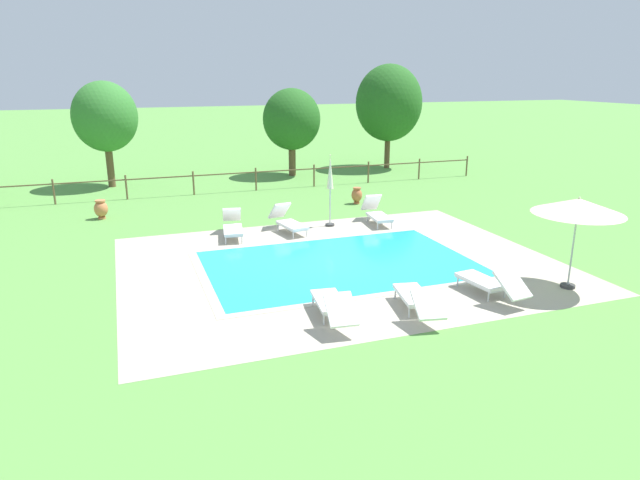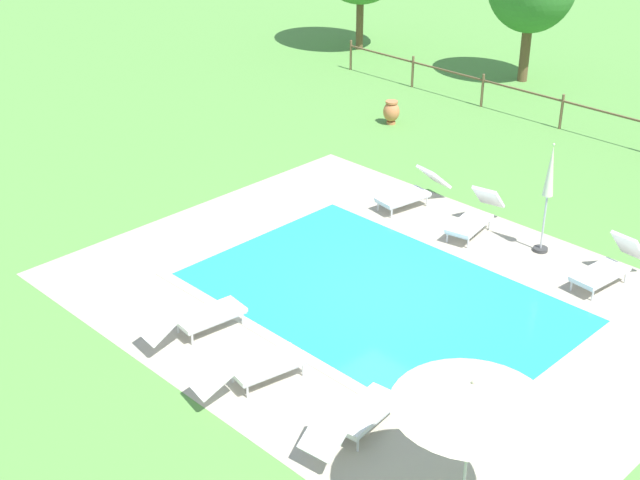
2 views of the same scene
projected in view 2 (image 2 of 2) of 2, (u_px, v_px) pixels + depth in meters
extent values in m
plane|color=#599342|center=(381.00, 297.00, 17.79)|extent=(160.00, 160.00, 0.00)
cube|color=#B2A893|center=(381.00, 297.00, 17.79)|extent=(12.00, 9.41, 0.01)
cube|color=#23A8C1|center=(381.00, 297.00, 17.79)|extent=(7.41, 4.82, 0.01)
cube|color=#C0B59F|center=(458.00, 254.00, 19.37)|extent=(7.89, 0.24, 0.01)
cube|color=#C0B59F|center=(289.00, 347.00, 16.20)|extent=(7.89, 0.24, 0.01)
cube|color=#C0B59F|center=(547.00, 377.00, 15.39)|extent=(0.24, 4.82, 0.01)
cube|color=#C0B59F|center=(255.00, 235.00, 20.18)|extent=(0.24, 4.82, 0.01)
cube|color=white|center=(600.00, 273.00, 17.99)|extent=(0.73, 1.36, 0.07)
cube|color=white|center=(629.00, 246.00, 18.37)|extent=(0.66, 0.66, 0.68)
cube|color=silver|center=(600.00, 276.00, 18.02)|extent=(0.70, 1.33, 0.04)
cylinder|color=silver|center=(593.00, 295.00, 17.59)|extent=(0.04, 0.04, 0.28)
cylinder|color=silver|center=(571.00, 285.00, 17.94)|extent=(0.04, 0.04, 0.28)
cylinder|color=silver|center=(625.00, 277.00, 18.21)|extent=(0.04, 0.04, 0.28)
cylinder|color=silver|center=(604.00, 268.00, 18.56)|extent=(0.04, 0.04, 0.28)
cube|color=white|center=(268.00, 364.00, 15.21)|extent=(0.84, 1.39, 0.07)
cube|color=white|center=(214.00, 375.00, 14.62)|extent=(0.74, 0.88, 0.45)
cube|color=silver|center=(268.00, 367.00, 15.24)|extent=(0.81, 1.36, 0.04)
cylinder|color=silver|center=(287.00, 355.00, 15.75)|extent=(0.04, 0.04, 0.28)
cylinder|color=silver|center=(303.00, 369.00, 15.38)|extent=(0.04, 0.04, 0.28)
cylinder|color=silver|center=(233.00, 376.00, 15.21)|extent=(0.04, 0.04, 0.28)
cylinder|color=silver|center=(247.00, 391.00, 14.83)|extent=(0.04, 0.04, 0.28)
cube|color=white|center=(469.00, 223.00, 20.01)|extent=(0.83, 1.39, 0.07)
cube|color=white|center=(488.00, 197.00, 20.56)|extent=(0.71, 0.75, 0.64)
cube|color=silver|center=(469.00, 226.00, 20.03)|extent=(0.79, 1.36, 0.04)
cylinder|color=silver|center=(468.00, 243.00, 19.55)|extent=(0.04, 0.04, 0.28)
cylinder|color=silver|center=(447.00, 237.00, 19.81)|extent=(0.04, 0.04, 0.28)
cylinder|color=silver|center=(489.00, 224.00, 20.36)|extent=(0.04, 0.04, 0.28)
cylinder|color=silver|center=(469.00, 219.00, 20.62)|extent=(0.04, 0.04, 0.28)
cube|color=white|center=(365.00, 410.00, 14.10)|extent=(0.75, 1.36, 0.07)
cube|color=white|center=(327.00, 431.00, 13.30)|extent=(0.68, 0.80, 0.53)
cube|color=silver|center=(365.00, 413.00, 14.13)|extent=(0.72, 1.33, 0.04)
cylinder|color=silver|center=(372.00, 396.00, 14.71)|extent=(0.04, 0.04, 0.28)
cylinder|color=silver|center=(398.00, 408.00, 14.43)|extent=(0.04, 0.04, 0.28)
cylinder|color=silver|center=(331.00, 431.00, 13.94)|extent=(0.04, 0.04, 0.28)
cylinder|color=silver|center=(358.00, 444.00, 13.66)|extent=(0.04, 0.04, 0.28)
cube|color=white|center=(403.00, 197.00, 21.28)|extent=(0.80, 1.38, 0.07)
cube|color=white|center=(434.00, 177.00, 21.66)|extent=(0.70, 0.77, 0.60)
cube|color=silver|center=(403.00, 199.00, 21.31)|extent=(0.77, 1.35, 0.04)
cylinder|color=silver|center=(392.00, 213.00, 20.89)|extent=(0.04, 0.04, 0.28)
cylinder|color=silver|center=(378.00, 205.00, 21.26)|extent=(0.04, 0.04, 0.28)
cylinder|color=silver|center=(427.00, 201.00, 21.47)|extent=(0.04, 0.04, 0.28)
cylinder|color=silver|center=(413.00, 194.00, 21.83)|extent=(0.04, 0.04, 0.28)
cube|color=white|center=(210.00, 315.00, 16.62)|extent=(0.75, 1.36, 0.07)
cube|color=white|center=(161.00, 323.00, 15.96)|extent=(0.69, 0.82, 0.50)
cube|color=silver|center=(210.00, 317.00, 16.64)|extent=(0.72, 1.33, 0.04)
cylinder|color=silver|center=(228.00, 307.00, 17.18)|extent=(0.04, 0.04, 0.28)
cylinder|color=silver|center=(243.00, 318.00, 16.82)|extent=(0.04, 0.04, 0.28)
cylinder|color=silver|center=(178.00, 326.00, 16.57)|extent=(0.04, 0.04, 0.28)
cylinder|color=silver|center=(192.00, 339.00, 16.22)|extent=(0.04, 0.04, 0.28)
cylinder|color=#B2B5B7|center=(467.00, 452.00, 12.01)|extent=(0.04, 0.04, 2.27)
cone|color=beige|center=(473.00, 395.00, 11.56)|extent=(2.18, 2.18, 0.38)
sphere|color=beige|center=(474.00, 382.00, 11.47)|extent=(0.06, 0.06, 0.06)
cylinder|color=#383838|center=(540.00, 249.00, 19.49)|extent=(0.32, 0.32, 0.08)
cylinder|color=#B2B5B7|center=(544.00, 224.00, 19.20)|extent=(0.04, 0.04, 1.34)
cone|color=beige|center=(551.00, 171.00, 18.63)|extent=(0.23, 0.23, 1.14)
sphere|color=beige|center=(554.00, 144.00, 18.36)|extent=(0.05, 0.05, 0.05)
cylinder|color=#C67547|center=(391.00, 122.00, 26.64)|extent=(0.27, 0.27, 0.08)
ellipsoid|color=#C67547|center=(391.00, 112.00, 26.48)|extent=(0.49, 0.49, 0.60)
cylinder|color=#C67547|center=(392.00, 102.00, 26.34)|extent=(0.37, 0.37, 0.06)
cylinder|color=brown|center=(351.00, 55.00, 31.34)|extent=(0.08, 0.08, 1.05)
cylinder|color=brown|center=(413.00, 72.00, 29.57)|extent=(0.08, 0.08, 1.05)
cylinder|color=brown|center=(482.00, 90.00, 27.81)|extent=(0.08, 0.08, 1.05)
cylinder|color=brown|center=(561.00, 112.00, 26.04)|extent=(0.08, 0.08, 1.05)
cylinder|color=brown|center=(525.00, 51.00, 29.95)|extent=(0.33, 0.33, 2.07)
cylinder|color=brown|center=(360.00, 20.00, 33.49)|extent=(0.27, 0.27, 2.18)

